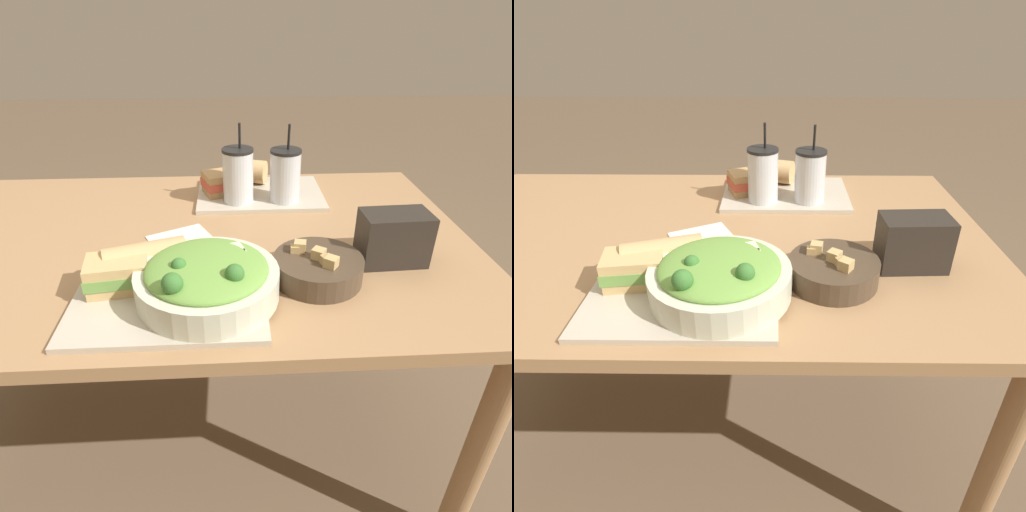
# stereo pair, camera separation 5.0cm
# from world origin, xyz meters

# --- Properties ---
(ground_plane) EXTENTS (12.00, 12.00, 0.00)m
(ground_plane) POSITION_xyz_m (0.00, 0.00, 0.00)
(ground_plane) COLOR brown
(dining_table) EXTENTS (1.43, 0.89, 0.72)m
(dining_table) POSITION_xyz_m (0.00, 0.00, 0.63)
(dining_table) COLOR #A37A51
(dining_table) RESTS_ON ground_plane
(tray_near) EXTENTS (0.37, 0.26, 0.01)m
(tray_near) POSITION_xyz_m (-0.00, -0.28, 0.72)
(tray_near) COLOR #BCB29E
(tray_near) RESTS_ON dining_table
(tray_far) EXTENTS (0.37, 0.26, 0.01)m
(tray_far) POSITION_xyz_m (0.21, 0.26, 0.72)
(tray_far) COLOR #BCB29E
(tray_far) RESTS_ON dining_table
(salad_bowl) EXTENTS (0.27, 0.27, 0.10)m
(salad_bowl) POSITION_xyz_m (0.08, -0.27, 0.77)
(salad_bowl) COLOR beige
(salad_bowl) RESTS_ON tray_near
(soup_bowl) EXTENTS (0.19, 0.19, 0.07)m
(soup_bowl) POSITION_xyz_m (0.30, -0.21, 0.75)
(soup_bowl) COLOR #473828
(soup_bowl) RESTS_ON dining_table
(sandwich_near) EXTENTS (0.13, 0.10, 0.06)m
(sandwich_near) POSITION_xyz_m (-0.10, -0.23, 0.76)
(sandwich_near) COLOR tan
(sandwich_near) RESTS_ON tray_near
(baguette_near) EXTENTS (0.18, 0.12, 0.07)m
(baguette_near) POSITION_xyz_m (-0.05, -0.19, 0.77)
(baguette_near) COLOR tan
(baguette_near) RESTS_ON tray_near
(sandwich_far) EXTENTS (0.15, 0.13, 0.06)m
(sandwich_far) POSITION_xyz_m (0.10, 0.26, 0.76)
(sandwich_far) COLOR tan
(sandwich_far) RESTS_ON tray_far
(baguette_far) EXTENTS (0.15, 0.11, 0.07)m
(baguette_far) POSITION_xyz_m (0.17, 0.35, 0.77)
(baguette_far) COLOR tan
(baguette_far) RESTS_ON tray_far
(drink_cup_dark) EXTENTS (0.09, 0.09, 0.22)m
(drink_cup_dark) POSITION_xyz_m (0.14, 0.19, 0.80)
(drink_cup_dark) COLOR silver
(drink_cup_dark) RESTS_ON tray_far
(drink_cup_red) EXTENTS (0.09, 0.09, 0.22)m
(drink_cup_red) POSITION_xyz_m (0.28, 0.19, 0.80)
(drink_cup_red) COLOR silver
(drink_cup_red) RESTS_ON tray_far
(chip_bag) EXTENTS (0.15, 0.09, 0.12)m
(chip_bag) POSITION_xyz_m (0.48, -0.14, 0.78)
(chip_bag) COLOR #28231E
(chip_bag) RESTS_ON dining_table
(napkin_folded) EXTENTS (0.18, 0.16, 0.00)m
(napkin_folded) POSITION_xyz_m (-0.01, -0.01, 0.72)
(napkin_folded) COLOR silver
(napkin_folded) RESTS_ON dining_table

